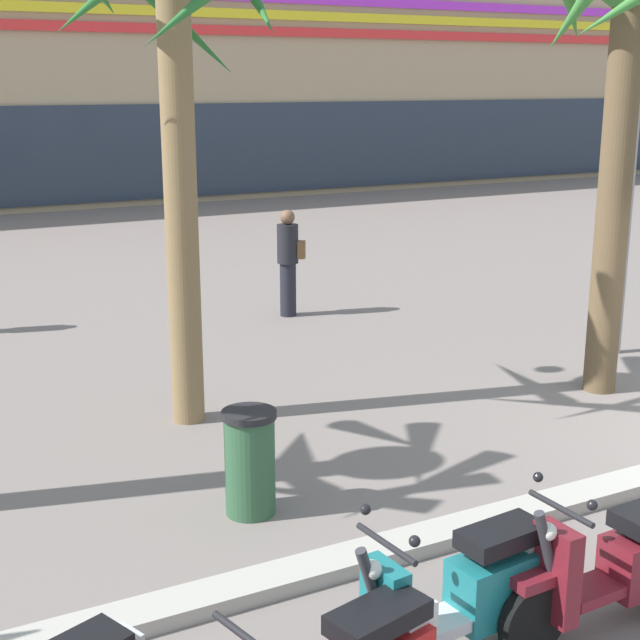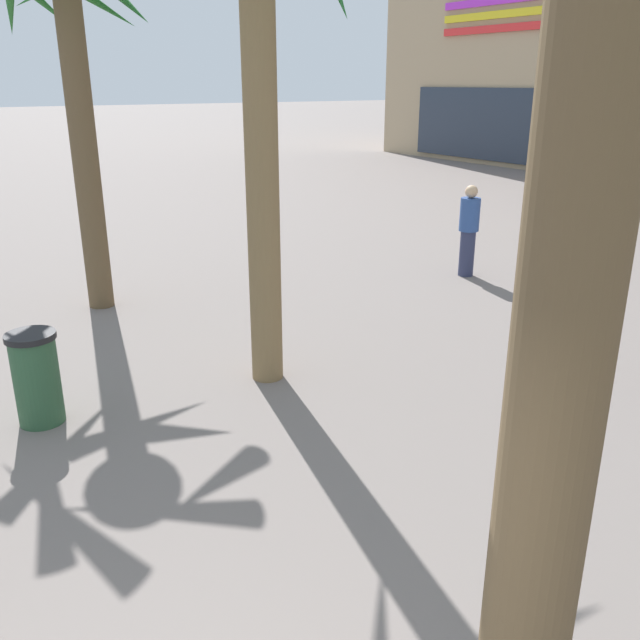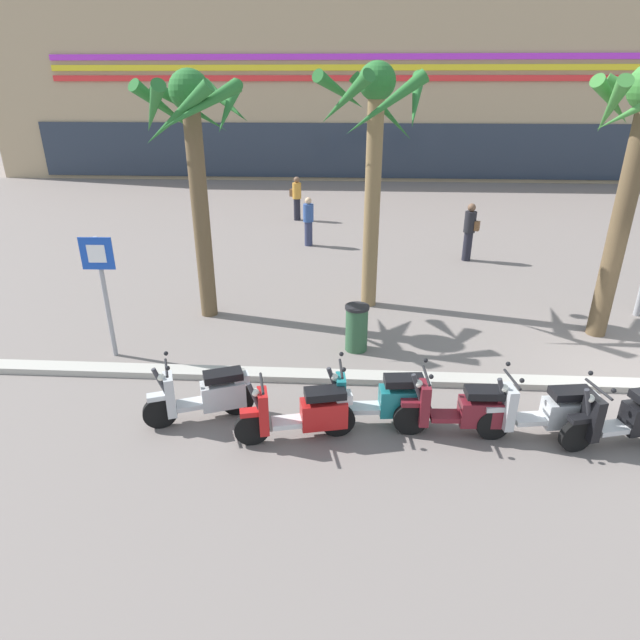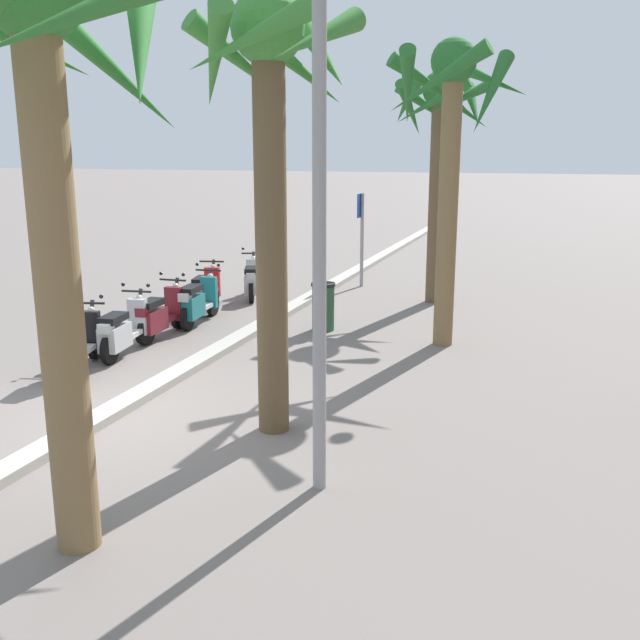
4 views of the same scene
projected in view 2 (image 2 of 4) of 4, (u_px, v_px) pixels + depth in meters
The scene contains 5 objects.
palm_tree_mid_walkway at pixel (254, 2), 6.47m from camera, with size 2.42×2.60×5.35m.
palm_tree_far_corner at pixel (70, 28), 8.95m from camera, with size 2.44×2.46×5.19m.
pedestrian_by_palm_tree at pixel (469, 229), 11.59m from camera, with size 0.34×0.34×1.58m.
pedestrian_window_shopping at pixel (565, 201), 13.99m from camera, with size 0.46×0.34×1.66m.
litter_bin at pixel (36, 377), 6.61m from camera, with size 0.48×0.48×0.95m.
Camera 2 is at (1.13, 0.16, 3.24)m, focal length 37.71 mm.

